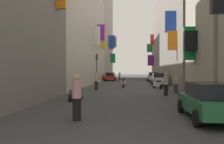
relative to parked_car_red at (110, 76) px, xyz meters
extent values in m
plane|color=#38383D|center=(3.76, -10.13, -0.77)|extent=(140.00, 140.00, 0.00)
cube|color=#B2A899|center=(-4.24, -11.41, 6.26)|extent=(6.00, 25.28, 14.05)
cube|color=yellow|center=(-0.88, -3.42, 6.03)|extent=(0.74, 0.50, 2.88)
cube|color=purple|center=(-0.68, -7.23, 6.72)|extent=(1.12, 0.56, 2.35)
cube|color=white|center=(-0.84, -10.23, 5.83)|extent=(0.80, 0.63, 2.50)
cube|color=#9E9384|center=(-4.24, 10.55, 9.25)|extent=(6.00, 18.63, 20.04)
cube|color=orange|center=(-0.64, 16.26, 8.01)|extent=(1.22, 0.43, 2.66)
cube|color=purple|center=(-0.77, 12.15, 6.72)|extent=(0.94, 0.41, 1.49)
cube|color=green|center=(-0.70, 13.86, 3.91)|extent=(1.10, 0.52, 2.18)
cube|color=blue|center=(-0.58, 9.63, 7.38)|extent=(1.33, 0.63, 2.60)
cube|color=green|center=(8.35, -24.25, 3.17)|extent=(0.81, 0.46, 2.52)
cube|color=black|center=(8.31, -24.84, 3.31)|extent=(0.89, 0.61, 1.41)
cube|color=gray|center=(11.76, -0.01, 7.53)|extent=(6.00, 39.75, 16.60)
cube|color=green|center=(8.11, 18.41, 6.66)|extent=(1.29, 0.54, 2.05)
cube|color=purple|center=(8.06, 13.26, 3.37)|extent=(1.38, 0.44, 2.44)
cube|color=orange|center=(8.25, -16.78, 4.28)|extent=(1.02, 0.50, 2.00)
cube|color=red|center=(8.37, 13.11, 8.13)|extent=(0.77, 0.58, 2.32)
cube|color=blue|center=(8.17, -16.08, 6.43)|extent=(1.17, 0.59, 2.28)
cube|color=#B21E1E|center=(0.00, -0.06, -0.17)|extent=(1.72, 4.09, 0.59)
cube|color=black|center=(0.00, 0.14, 0.42)|extent=(1.51, 2.29, 0.58)
cylinder|color=black|center=(0.86, -1.42, -0.47)|extent=(0.18, 0.60, 0.60)
cylinder|color=black|center=(-0.86, -1.42, -0.47)|extent=(0.18, 0.60, 0.60)
cylinder|color=black|center=(0.86, 1.29, -0.47)|extent=(0.18, 0.60, 0.60)
cylinder|color=black|center=(-0.86, 1.29, -0.47)|extent=(0.18, 0.60, 0.60)
cube|color=white|center=(7.45, -11.20, -0.13)|extent=(1.79, 4.42, 0.67)
cube|color=black|center=(7.45, -11.42, 0.48)|extent=(1.58, 2.48, 0.56)
cylinder|color=black|center=(6.56, -9.74, -0.47)|extent=(0.18, 0.60, 0.60)
cylinder|color=black|center=(8.35, -9.74, -0.47)|extent=(0.18, 0.60, 0.60)
cylinder|color=black|center=(6.56, -12.65, -0.47)|extent=(0.18, 0.60, 0.60)
cylinder|color=black|center=(8.35, -12.65, -0.47)|extent=(0.18, 0.60, 0.60)
cube|color=#236638|center=(7.17, -33.32, -0.18)|extent=(1.77, 4.21, 0.58)
cube|color=black|center=(7.17, -33.53, 0.39)|extent=(1.56, 2.36, 0.57)
cylinder|color=black|center=(6.28, -31.92, -0.47)|extent=(0.18, 0.60, 0.60)
cylinder|color=black|center=(8.05, -31.92, -0.47)|extent=(0.18, 0.60, 0.60)
cylinder|color=black|center=(6.28, -34.71, -0.47)|extent=(0.18, 0.60, 0.60)
cube|color=#B7B7BC|center=(7.40, -1.76, -0.12)|extent=(1.66, 4.17, 0.70)
cube|color=black|center=(7.40, -1.97, 0.50)|extent=(1.46, 2.34, 0.54)
cylinder|color=black|center=(6.57, -0.39, -0.47)|extent=(0.18, 0.60, 0.60)
cylinder|color=black|center=(8.23, -0.39, -0.47)|extent=(0.18, 0.60, 0.60)
cylinder|color=black|center=(6.57, -3.14, -0.47)|extent=(0.18, 0.60, 0.60)
cylinder|color=black|center=(8.23, -3.14, -0.47)|extent=(0.18, 0.60, 0.60)
cube|color=orange|center=(2.92, -12.89, -0.30)|extent=(0.57, 1.12, 0.45)
cube|color=black|center=(2.90, -13.09, 0.00)|extent=(0.39, 0.60, 0.16)
cylinder|color=#4C4C51|center=(2.99, -12.36, 0.02)|extent=(0.09, 0.28, 0.68)
cylinder|color=black|center=(3.01, -12.22, -0.53)|extent=(0.16, 0.49, 0.48)
cylinder|color=black|center=(2.84, -13.56, -0.53)|extent=(0.16, 0.49, 0.48)
cube|color=silver|center=(6.62, -17.70, -0.30)|extent=(0.85, 1.28, 0.45)
cube|color=black|center=(6.71, -17.91, 0.00)|extent=(0.50, 0.64, 0.16)
cylinder|color=#4C4C51|center=(6.40, -17.14, 0.02)|extent=(0.16, 0.28, 0.68)
cylinder|color=black|center=(6.35, -17.00, -0.53)|extent=(0.27, 0.48, 0.48)
cylinder|color=black|center=(6.90, -18.40, -0.53)|extent=(0.27, 0.48, 0.48)
cube|color=#287F3D|center=(0.54, -28.07, -0.30)|extent=(0.70, 1.12, 0.45)
cube|color=black|center=(0.60, -27.88, 0.00)|extent=(0.46, 0.63, 0.16)
cylinder|color=#4C4C51|center=(0.40, -28.57, 0.02)|extent=(0.13, 0.28, 0.68)
cylinder|color=black|center=(0.37, -28.70, -0.53)|extent=(0.22, 0.49, 0.48)
cylinder|color=black|center=(0.72, -27.45, -0.53)|extent=(0.22, 0.49, 0.48)
cube|color=#ADADB2|center=(3.04, -16.06, -0.30)|extent=(0.46, 1.12, 0.45)
cube|color=black|center=(3.03, -15.85, 0.00)|extent=(0.33, 0.57, 0.16)
cylinder|color=#4C4C51|center=(3.05, -16.62, 0.02)|extent=(0.06, 0.27, 0.68)
cylinder|color=black|center=(3.05, -16.76, -0.53)|extent=(0.11, 0.48, 0.48)
cylinder|color=black|center=(3.03, -15.36, -0.53)|extent=(0.11, 0.48, 0.48)
cylinder|color=black|center=(6.59, -24.57, -0.35)|extent=(0.45, 0.45, 0.83)
cylinder|color=#B2AD9E|center=(6.59, -24.57, 0.39)|extent=(0.53, 0.53, 0.66)
sphere|color=tan|center=(6.59, -24.57, 0.84)|extent=(0.23, 0.23, 0.23)
cylinder|color=black|center=(0.59, -20.06, -0.34)|extent=(0.43, 0.43, 0.85)
cylinder|color=#B2AD9E|center=(0.59, -20.06, 0.42)|extent=(0.51, 0.51, 0.67)
sphere|color=tan|center=(0.59, -20.06, 0.87)|extent=(0.23, 0.23, 0.23)
cylinder|color=black|center=(1.99, -34.02, -0.34)|extent=(0.40, 0.40, 0.86)
cylinder|color=pink|center=(1.99, -34.02, 0.43)|extent=(0.47, 0.47, 0.68)
sphere|color=tan|center=(1.99, -34.02, 0.89)|extent=(0.23, 0.23, 0.23)
cylinder|color=#313131|center=(7.67, -22.55, -0.39)|extent=(0.43, 0.43, 0.75)
cylinder|color=#B2AD9E|center=(7.67, -22.55, 0.28)|extent=(0.51, 0.51, 0.60)
sphere|color=tan|center=(7.67, -22.55, 0.68)|extent=(0.20, 0.20, 0.20)
cylinder|color=#3D3D3D|center=(1.62, 0.81, -0.39)|extent=(0.45, 0.45, 0.77)
cylinder|color=#B2AD9E|center=(1.62, 0.81, 0.30)|extent=(0.53, 0.53, 0.61)
sphere|color=tan|center=(1.62, 0.81, 0.71)|extent=(0.21, 0.21, 0.21)
cylinder|color=#2D2D2D|center=(-0.85, -10.39, 0.88)|extent=(0.12, 0.12, 3.30)
cube|color=black|center=(-0.85, -10.39, 2.91)|extent=(0.26, 0.26, 0.75)
sphere|color=red|center=(-0.85, -10.53, 3.16)|extent=(0.14, 0.14, 0.14)
sphere|color=orange|center=(-0.85, -10.53, 2.91)|extent=(0.14, 0.14, 0.14)
sphere|color=green|center=(-0.85, -10.53, 2.66)|extent=(0.14, 0.14, 0.14)
camera|label=1|loc=(4.16, -43.12, 1.17)|focal=38.96mm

